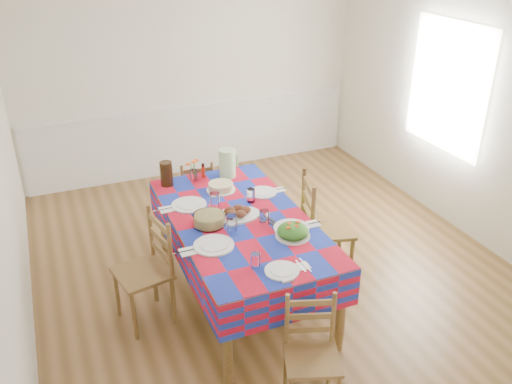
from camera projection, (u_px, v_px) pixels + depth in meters
room at (270, 138)px, 4.91m from camera, size 4.58×5.08×2.78m
wainscot at (195, 136)px, 7.34m from camera, size 4.41×0.06×0.92m
window_right at (447, 87)px, 5.85m from camera, size 0.00×1.40×1.40m
dining_table at (240, 228)px, 4.71m from camera, size 1.12×2.09×0.81m
setting_near_head at (273, 267)px, 3.97m from camera, size 0.42×0.28×0.12m
setting_left_near at (220, 238)px, 4.32m from camera, size 0.59×0.35×0.16m
setting_left_far at (197, 203)px, 4.84m from camera, size 0.58×0.34×0.15m
setting_right_near at (282, 224)px, 4.51m from camera, size 0.56×0.33×0.14m
setting_right_far at (259, 193)px, 5.03m from camera, size 0.50×0.29×0.13m
meat_platter at (237, 213)px, 4.69m from camera, size 0.41×0.29×0.08m
salad_platter at (293, 232)px, 4.38m from camera, size 0.29×0.29×0.12m
pasta_bowl at (209, 220)px, 4.55m from camera, size 0.27×0.27×0.10m
cake at (221, 187)px, 5.13m from camera, size 0.28×0.28×0.08m
serving_utensils at (266, 219)px, 4.65m from camera, size 0.14×0.32×0.01m
flower_vase at (193, 172)px, 5.29m from camera, size 0.14×0.12×0.23m
hot_sauce at (203, 171)px, 5.38m from camera, size 0.04×0.04×0.15m
green_pitcher at (227, 163)px, 5.37m from camera, size 0.17×0.17×0.29m
tea_pitcher at (166, 174)px, 5.20m from camera, size 0.12×0.12×0.24m
name_card at (288, 280)px, 3.85m from camera, size 0.09×0.03×0.02m
chair_near at (311, 355)px, 3.75m from camera, size 0.47×0.46×0.85m
chair_far at (197, 195)px, 5.94m from camera, size 0.41×0.40×0.84m
chair_left at (147, 271)px, 4.53m from camera, size 0.49×0.51×0.99m
chair_right at (323, 228)px, 5.09m from camera, size 0.55×0.57×1.06m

